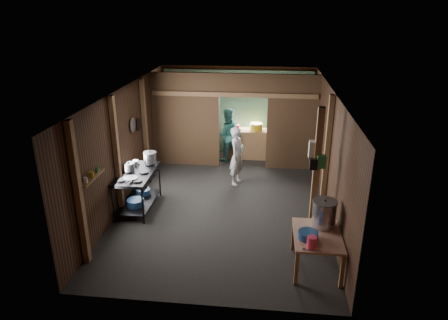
# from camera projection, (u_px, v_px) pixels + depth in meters

# --- Properties ---
(floor) EXTENTS (4.50, 7.00, 0.00)m
(floor) POSITION_uv_depth(u_px,v_px,m) (225.00, 201.00, 9.39)
(floor) COLOR black
(floor) RESTS_ON ground
(ceiling) EXTENTS (4.50, 7.00, 0.00)m
(ceiling) POSITION_uv_depth(u_px,v_px,m) (225.00, 90.00, 8.46)
(ceiling) COLOR #494641
(ceiling) RESTS_ON ground
(wall_back) EXTENTS (4.50, 0.00, 2.60)m
(wall_back) POSITION_uv_depth(u_px,v_px,m) (238.00, 110.00, 12.17)
(wall_back) COLOR #452A1A
(wall_back) RESTS_ON ground
(wall_front) EXTENTS (4.50, 0.00, 2.60)m
(wall_front) POSITION_uv_depth(u_px,v_px,m) (198.00, 231.00, 5.68)
(wall_front) COLOR #452A1A
(wall_front) RESTS_ON ground
(wall_left) EXTENTS (0.00, 7.00, 2.60)m
(wall_left) POSITION_uv_depth(u_px,v_px,m) (127.00, 145.00, 9.16)
(wall_left) COLOR #452A1A
(wall_left) RESTS_ON ground
(wall_right) EXTENTS (0.00, 7.00, 2.60)m
(wall_right) POSITION_uv_depth(u_px,v_px,m) (329.00, 152.00, 8.69)
(wall_right) COLOR #452A1A
(wall_right) RESTS_ON ground
(partition_left) EXTENTS (1.85, 0.10, 2.60)m
(partition_left) POSITION_uv_depth(u_px,v_px,m) (186.00, 120.00, 11.10)
(partition_left) COLOR #452D1C
(partition_left) RESTS_ON floor
(partition_right) EXTENTS (1.35, 0.10, 2.60)m
(partition_right) POSITION_uv_depth(u_px,v_px,m) (292.00, 123.00, 10.80)
(partition_right) COLOR #452D1C
(partition_right) RESTS_ON floor
(partition_header) EXTENTS (1.30, 0.10, 0.60)m
(partition_header) POSITION_uv_depth(u_px,v_px,m) (244.00, 85.00, 10.58)
(partition_header) COLOR #452D1C
(partition_header) RESTS_ON wall_back
(turquoise_panel) EXTENTS (4.40, 0.06, 2.50)m
(turquoise_panel) POSITION_uv_depth(u_px,v_px,m) (237.00, 112.00, 12.13)
(turquoise_panel) COLOR #639B9B
(turquoise_panel) RESTS_ON wall_back
(back_counter) EXTENTS (1.20, 0.50, 0.85)m
(back_counter) POSITION_uv_depth(u_px,v_px,m) (246.00, 143.00, 11.94)
(back_counter) COLOR #956441
(back_counter) RESTS_ON floor
(wall_clock) EXTENTS (0.20, 0.03, 0.20)m
(wall_clock) POSITION_uv_depth(u_px,v_px,m) (246.00, 91.00, 11.83)
(wall_clock) COLOR silver
(wall_clock) RESTS_ON wall_back
(post_left_a) EXTENTS (0.10, 0.12, 2.60)m
(post_left_a) POSITION_uv_depth(u_px,v_px,m) (79.00, 195.00, 6.74)
(post_left_a) COLOR #956441
(post_left_a) RESTS_ON floor
(post_left_b) EXTENTS (0.10, 0.12, 2.60)m
(post_left_b) POSITION_uv_depth(u_px,v_px,m) (117.00, 157.00, 8.41)
(post_left_b) COLOR #956441
(post_left_b) RESTS_ON floor
(post_left_c) EXTENTS (0.10, 0.12, 2.60)m
(post_left_c) POSITION_uv_depth(u_px,v_px,m) (145.00, 130.00, 10.26)
(post_left_c) COLOR #956441
(post_left_c) RESTS_ON floor
(post_right) EXTENTS (0.10, 0.12, 2.60)m
(post_right) POSITION_uv_depth(u_px,v_px,m) (327.00, 155.00, 8.51)
(post_right) COLOR #956441
(post_right) RESTS_ON floor
(post_free) EXTENTS (0.12, 0.12, 2.60)m
(post_free) POSITION_uv_depth(u_px,v_px,m) (316.00, 175.00, 7.53)
(post_free) COLOR #956441
(post_free) RESTS_ON floor
(cross_beam) EXTENTS (4.40, 0.12, 0.12)m
(cross_beam) POSITION_uv_depth(u_px,v_px,m) (234.00, 95.00, 10.65)
(cross_beam) COLOR #956441
(cross_beam) RESTS_ON wall_left
(pan_lid_big) EXTENTS (0.03, 0.34, 0.34)m
(pan_lid_big) POSITION_uv_depth(u_px,v_px,m) (133.00, 125.00, 9.40)
(pan_lid_big) COLOR slate
(pan_lid_big) RESTS_ON wall_left
(pan_lid_small) EXTENTS (0.03, 0.30, 0.30)m
(pan_lid_small) POSITION_uv_depth(u_px,v_px,m) (138.00, 124.00, 9.80)
(pan_lid_small) COLOR black
(pan_lid_small) RESTS_ON wall_left
(wall_shelf) EXTENTS (0.14, 0.80, 0.03)m
(wall_shelf) POSITION_uv_depth(u_px,v_px,m) (92.00, 178.00, 7.16)
(wall_shelf) COLOR #956441
(wall_shelf) RESTS_ON wall_left
(jar_white) EXTENTS (0.07, 0.07, 0.10)m
(jar_white) POSITION_uv_depth(u_px,v_px,m) (86.00, 180.00, 6.91)
(jar_white) COLOR silver
(jar_white) RESTS_ON wall_shelf
(jar_yellow) EXTENTS (0.08, 0.08, 0.10)m
(jar_yellow) POSITION_uv_depth(u_px,v_px,m) (92.00, 174.00, 7.14)
(jar_yellow) COLOR gold
(jar_yellow) RESTS_ON wall_shelf
(jar_green) EXTENTS (0.06, 0.06, 0.10)m
(jar_green) POSITION_uv_depth(u_px,v_px,m) (97.00, 170.00, 7.34)
(jar_green) COLOR #2A7D41
(jar_green) RESTS_ON wall_shelf
(bag_white) EXTENTS (0.22, 0.15, 0.32)m
(bag_white) POSITION_uv_depth(u_px,v_px,m) (315.00, 149.00, 7.44)
(bag_white) COLOR silver
(bag_white) RESTS_ON post_free
(bag_green) EXTENTS (0.16, 0.12, 0.24)m
(bag_green) POSITION_uv_depth(u_px,v_px,m) (321.00, 161.00, 7.36)
(bag_green) COLOR #2A7D41
(bag_green) RESTS_ON post_free
(bag_black) EXTENTS (0.14, 0.10, 0.20)m
(bag_black) POSITION_uv_depth(u_px,v_px,m) (314.00, 164.00, 7.37)
(bag_black) COLOR black
(bag_black) RESTS_ON post_free
(gas_range) EXTENTS (0.75, 1.47, 0.87)m
(gas_range) POSITION_uv_depth(u_px,v_px,m) (138.00, 191.00, 8.91)
(gas_range) COLOR black
(gas_range) RESTS_ON floor
(prep_table) EXTENTS (0.80, 1.10, 0.65)m
(prep_table) POSITION_uv_depth(u_px,v_px,m) (316.00, 251.00, 6.93)
(prep_table) COLOR tan
(prep_table) RESTS_ON floor
(stove_pot_large) EXTENTS (0.34, 0.34, 0.31)m
(stove_pot_large) POSITION_uv_depth(u_px,v_px,m) (150.00, 159.00, 9.18)
(stove_pot_large) COLOR #B5B5BC
(stove_pot_large) RESTS_ON gas_range
(stove_pot_med) EXTENTS (0.31, 0.31, 0.22)m
(stove_pot_med) POSITION_uv_depth(u_px,v_px,m) (129.00, 168.00, 8.78)
(stove_pot_med) COLOR #B5B5BC
(stove_pot_med) RESTS_ON gas_range
(stove_saucepan) EXTENTS (0.20, 0.20, 0.10)m
(stove_saucepan) POSITION_uv_depth(u_px,v_px,m) (135.00, 163.00, 9.16)
(stove_saucepan) COLOR #B5B5BC
(stove_saucepan) RESTS_ON gas_range
(frying_pan) EXTENTS (0.41, 0.57, 0.07)m
(frying_pan) POSITION_uv_depth(u_px,v_px,m) (130.00, 179.00, 8.40)
(frying_pan) COLOR slate
(frying_pan) RESTS_ON gas_range
(blue_tub_front) EXTENTS (0.37, 0.37, 0.15)m
(blue_tub_front) POSITION_uv_depth(u_px,v_px,m) (135.00, 203.00, 8.78)
(blue_tub_front) COLOR navy
(blue_tub_front) RESTS_ON gas_range
(blue_tub_back) EXTENTS (0.32, 0.32, 0.13)m
(blue_tub_back) POSITION_uv_depth(u_px,v_px,m) (143.00, 192.00, 9.33)
(blue_tub_back) COLOR navy
(blue_tub_back) RESTS_ON gas_range
(stock_pot) EXTENTS (0.51, 0.51, 0.50)m
(stock_pot) POSITION_uv_depth(u_px,v_px,m) (324.00, 214.00, 7.00)
(stock_pot) COLOR #B5B5BC
(stock_pot) RESTS_ON prep_table
(wash_basin) EXTENTS (0.42, 0.42, 0.12)m
(wash_basin) POSITION_uv_depth(u_px,v_px,m) (308.00, 235.00, 6.68)
(wash_basin) COLOR navy
(wash_basin) RESTS_ON prep_table
(pink_bucket) EXTENTS (0.20, 0.20, 0.18)m
(pink_bucket) POSITION_uv_depth(u_px,v_px,m) (312.00, 242.00, 6.43)
(pink_bucket) COLOR #FE3D66
(pink_bucket) RESTS_ON prep_table
(knife) EXTENTS (0.30, 0.09, 0.01)m
(knife) POSITION_uv_depth(u_px,v_px,m) (312.00, 250.00, 6.37)
(knife) COLOR #B5B5BC
(knife) RESTS_ON prep_table
(yellow_tub) EXTENTS (0.37, 0.37, 0.20)m
(yellow_tub) POSITION_uv_depth(u_px,v_px,m) (256.00, 127.00, 11.72)
(yellow_tub) COLOR gold
(yellow_tub) RESTS_ON back_counter
(red_cup) EXTENTS (0.12, 0.12, 0.14)m
(red_cup) POSITION_uv_depth(u_px,v_px,m) (237.00, 127.00, 11.79)
(red_cup) COLOR red
(red_cup) RESTS_ON back_counter
(cook) EXTENTS (0.51, 0.62, 1.48)m
(cook) POSITION_uv_depth(u_px,v_px,m) (237.00, 156.00, 10.07)
(cook) COLOR silver
(cook) RESTS_ON floor
(worker_back) EXTENTS (0.91, 0.81, 1.54)m
(worker_back) POSITION_uv_depth(u_px,v_px,m) (227.00, 135.00, 11.59)
(worker_back) COLOR teal
(worker_back) RESTS_ON floor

